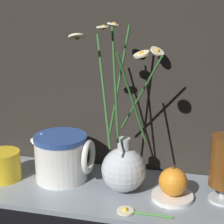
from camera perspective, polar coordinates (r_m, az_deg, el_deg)
The scene contains 8 objects.
ground_plane at distance 0.92m, azimuth -0.74°, elevation -12.16°, with size 6.00×6.00×0.00m, color black.
shelf at distance 0.91m, azimuth -0.74°, elevation -11.83°, with size 0.69×0.25×0.01m.
vase_with_flowers at distance 0.87m, azimuth 1.74°, elevation -8.05°, with size 0.19×0.20×0.38m.
yellow_mug at distance 0.98m, azimuth -16.28°, elevation -7.80°, with size 0.09×0.08×0.07m.
ceramic_pitcher at distance 0.94m, azimuth -7.66°, elevation -6.55°, with size 0.16×0.13×0.13m.
saucer_plate at distance 0.87m, azimuth 9.16°, elevation -12.61°, with size 0.09×0.09×0.01m.
orange_fruit at distance 0.86m, azimuth 9.28°, elevation -10.44°, with size 0.06×0.06×0.07m.
loose_daisy at distance 0.81m, azimuth 3.03°, elevation -14.95°, with size 0.12×0.04×0.01m.
Camera 1 is at (0.20, -0.78, 0.44)m, focal length 60.00 mm.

